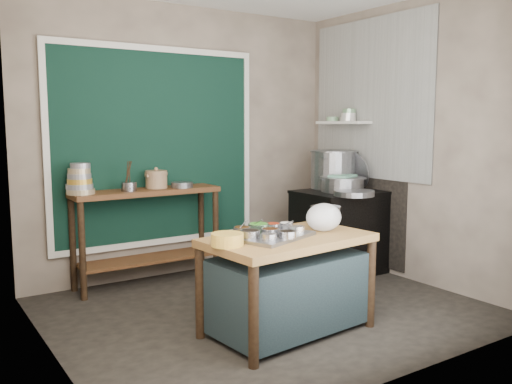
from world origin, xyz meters
TOP-DOWN VIEW (x-y plane):
  - floor at (0.00, 0.00)m, footprint 3.50×3.00m
  - back_wall at (0.00, 1.51)m, footprint 3.50×0.02m
  - left_wall at (-1.76, 0.00)m, footprint 0.02×3.00m
  - right_wall at (1.76, 0.00)m, footprint 0.02×3.00m
  - curtain_panel at (-0.35, 1.47)m, footprint 2.10×0.02m
  - curtain_frame at (-0.35, 1.46)m, footprint 2.22×0.03m
  - tile_panel at (1.74, 0.55)m, footprint 0.02×1.70m
  - soot_patch at (1.74, 0.65)m, footprint 0.01×1.30m
  - wall_shelf at (1.63, 0.85)m, footprint 0.22×0.70m
  - prep_table at (-0.15, -0.50)m, footprint 1.31×0.83m
  - back_counter at (-0.55, 1.28)m, footprint 1.45×0.40m
  - stove_block at (1.35, 0.55)m, footprint 0.90×0.68m
  - stove_top at (1.35, 0.55)m, footprint 0.92×0.69m
  - condiment_tray at (-0.29, -0.48)m, footprint 0.69×0.59m
  - condiment_bowls at (-0.32, -0.46)m, footprint 0.54×0.44m
  - yellow_basin at (-0.69, -0.53)m, footprint 0.24×0.24m
  - saucepan at (0.44, -0.25)m, footprint 0.34×0.34m
  - plastic_bag_a at (0.20, -0.51)m, footprint 0.30×0.25m
  - plastic_bag_b at (0.25, -0.41)m, footprint 0.25×0.23m
  - bowl_stack at (-1.19, 1.27)m, footprint 0.25×0.25m
  - utensil_cup at (-0.75, 1.22)m, footprint 0.16×0.16m
  - ceramic_crock at (-0.43, 1.31)m, footprint 0.30×0.30m
  - wide_bowl at (-0.19, 1.21)m, footprint 0.27×0.27m
  - stock_pot at (1.41, 0.76)m, footprint 0.70×0.70m
  - pot_lid at (1.56, 0.58)m, footprint 0.12×0.42m
  - steamer at (1.31, 0.49)m, footprint 0.61×0.61m
  - green_cloth at (1.31, 0.49)m, footprint 0.32×0.29m
  - shallow_pan at (1.18, 0.18)m, footprint 0.52×0.52m
  - shelf_bowl_stack at (1.63, 0.76)m, footprint 0.17×0.17m
  - shelf_bowl_green at (1.63, 1.04)m, footprint 0.17×0.17m

SIDE VIEW (x-z plane):
  - floor at x=0.00m, z-range -0.02..0.00m
  - prep_table at x=-0.15m, z-range 0.00..0.75m
  - stove_block at x=1.35m, z-range 0.00..0.85m
  - back_counter at x=-0.55m, z-range 0.00..0.95m
  - soot_patch at x=1.74m, z-range 0.05..1.35m
  - condiment_tray at x=-0.29m, z-range 0.75..0.78m
  - yellow_basin at x=-0.69m, z-range 0.75..0.84m
  - condiment_bowls at x=-0.32m, z-range 0.77..0.83m
  - saucepan at x=0.44m, z-range 0.75..0.89m
  - plastic_bag_b at x=0.25m, z-range 0.75..0.90m
  - plastic_bag_a at x=0.20m, z-range 0.75..0.97m
  - stove_top at x=1.35m, z-range 0.85..0.88m
  - shallow_pan at x=1.18m, z-range 0.88..0.93m
  - steamer at x=1.31m, z-range 0.88..1.04m
  - wide_bowl at x=-0.19m, z-range 0.95..1.00m
  - utensil_cup at x=-0.75m, z-range 0.95..1.04m
  - ceramic_crock at x=-0.43m, z-range 0.95..1.11m
  - green_cloth at x=1.31m, z-range 1.04..1.06m
  - bowl_stack at x=-1.19m, z-range 0.93..1.22m
  - pot_lid at x=1.56m, z-range 0.88..1.29m
  - stock_pot at x=1.41m, z-range 0.88..1.30m
  - curtain_panel at x=-0.35m, z-range 0.40..2.30m
  - curtain_frame at x=-0.35m, z-range 0.34..2.36m
  - back_wall at x=0.00m, z-range 0.00..2.80m
  - left_wall at x=-1.76m, z-range 0.00..2.80m
  - right_wall at x=1.76m, z-range 0.00..2.80m
  - wall_shelf at x=1.63m, z-range 1.59..1.61m
  - shelf_bowl_green at x=1.63m, z-range 1.61..1.66m
  - shelf_bowl_stack at x=1.63m, z-range 1.61..1.74m
  - tile_panel at x=1.74m, z-range 1.00..2.70m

